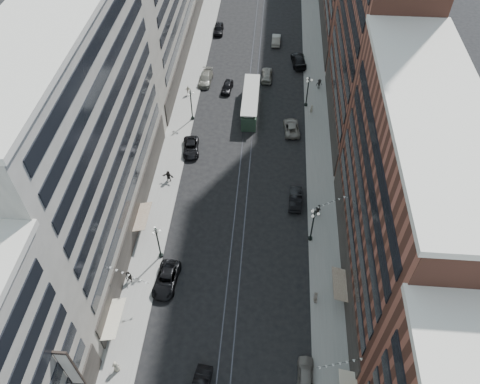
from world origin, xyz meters
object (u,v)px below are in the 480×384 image
(car_11, at_px, (292,127))
(pedestrian_6, at_px, (188,90))
(car_9, at_px, (219,29))
(pedestrian_7, at_px, (318,210))
(pedestrian_1, at_px, (116,366))
(pedestrian_5, at_px, (168,176))
(streetcar, at_px, (250,103))
(pedestrian_9, at_px, (319,84))
(lamppost_sw_mid, at_px, (191,104))
(car_13, at_px, (227,87))
(car_10, at_px, (295,198))
(car_extra_0, at_px, (267,75))
(pedestrian_4, at_px, (316,297))
(car_7, at_px, (191,148))
(pedestrian_2, at_px, (129,277))
(car_14, at_px, (276,40))
(pedestrian_8, at_px, (311,109))
(car_8, at_px, (206,78))
(lamppost_se_far, at_px, (313,224))
(car_12, at_px, (299,60))
(car_2, at_px, (166,280))
(car_4, at_px, (306,375))
(lamppost_sw_far, at_px, (158,242))

(car_11, xyz_separation_m, pedestrian_6, (-17.66, 8.26, 0.29))
(car_9, height_order, pedestrian_7, pedestrian_7)
(pedestrian_1, xyz_separation_m, pedestrian_5, (0.46, 27.21, 0.05))
(streetcar, xyz_separation_m, pedestrian_9, (11.54, 6.86, -0.42))
(lamppost_sw_mid, height_order, car_13, lamppost_sw_mid)
(car_9, relative_size, car_10, 0.99)
(car_11, bearing_deg, car_extra_0, -78.41)
(pedestrian_4, bearing_deg, car_7, 24.92)
(pedestrian_9, bearing_deg, pedestrian_4, -107.69)
(car_7, height_order, car_13, car_13)
(lamppost_sw_mid, relative_size, car_extra_0, 1.14)
(pedestrian_2, height_order, car_7, pedestrian_2)
(car_14, bearing_deg, pedestrian_8, 106.90)
(car_8, bearing_deg, car_14, 52.43)
(lamppost_se_far, bearing_deg, pedestrian_8, 88.26)
(streetcar, xyz_separation_m, pedestrian_6, (-10.86, 3.36, -0.48))
(car_7, bearing_deg, pedestrian_4, -61.33)
(car_12, bearing_deg, pedestrian_5, 52.73)
(streetcar, height_order, pedestrian_7, streetcar)
(car_7, relative_size, pedestrian_5, 2.80)
(car_2, xyz_separation_m, car_9, (-0.19, 59.10, 0.04))
(lamppost_sw_mid, bearing_deg, car_9, 87.56)
(car_2, xyz_separation_m, car_13, (3.44, 39.19, -0.05))
(car_10, bearing_deg, pedestrian_6, -49.91)
(pedestrian_2, relative_size, car_14, 0.41)
(lamppost_sw_mid, relative_size, pedestrian_5, 3.09)
(car_2, distance_m, pedestrian_5, 16.81)
(car_4, bearing_deg, pedestrian_7, -92.81)
(car_11, relative_size, pedestrian_7, 2.90)
(car_2, xyz_separation_m, pedestrian_5, (-2.74, 16.58, 0.29))
(lamppost_sw_mid, height_order, pedestrian_4, lamppost_sw_mid)
(streetcar, relative_size, pedestrian_2, 6.06)
(pedestrian_1, xyz_separation_m, car_9, (3.01, 69.73, -0.20))
(pedestrian_4, bearing_deg, pedestrian_8, -12.04)
(lamppost_sw_far, bearing_deg, pedestrian_4, -14.75)
(car_8, xyz_separation_m, car_9, (0.41, 17.69, 0.03))
(car_12, relative_size, pedestrian_5, 3.32)
(lamppost_sw_far, relative_size, pedestrian_8, 3.18)
(streetcar, xyz_separation_m, pedestrian_7, (10.29, -21.96, -0.45))
(car_2, bearing_deg, car_9, 94.44)
(car_8, xyz_separation_m, pedestrian_6, (-2.46, -4.12, 0.22))
(car_8, distance_m, car_10, 31.65)
(pedestrian_2, height_order, pedestrian_4, pedestrian_2)
(pedestrian_8, bearing_deg, lamppost_se_far, 49.25)
(car_2, distance_m, pedestrian_8, 37.95)
(pedestrian_7, bearing_deg, car_7, 22.47)
(car_13, bearing_deg, pedestrian_8, -15.05)
(car_12, distance_m, car_extra_0, 7.71)
(lamppost_sw_far, bearing_deg, car_10, 31.83)
(pedestrian_1, bearing_deg, car_extra_0, -118.24)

